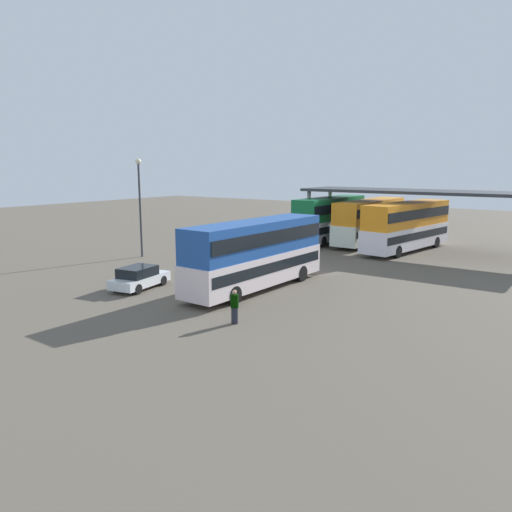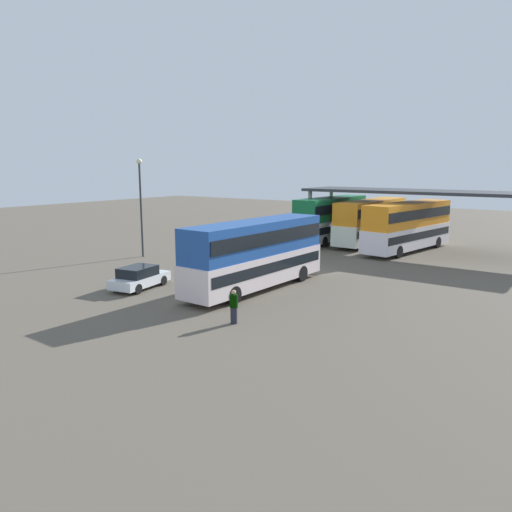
% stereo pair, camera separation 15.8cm
% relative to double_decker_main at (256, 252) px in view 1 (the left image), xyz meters
% --- Properties ---
extents(ground_plane, '(140.00, 140.00, 0.00)m').
position_rel_double_decker_main_xyz_m(ground_plane, '(-0.73, -3.27, -2.24)').
color(ground_plane, brown).
extents(double_decker_main, '(2.86, 10.97, 4.07)m').
position_rel_double_decker_main_xyz_m(double_decker_main, '(0.00, 0.00, 0.00)').
color(double_decker_main, silver).
rests_on(double_decker_main, ground_plane).
extents(parked_hatchback, '(2.33, 4.11, 1.35)m').
position_rel_double_decker_main_xyz_m(parked_hatchback, '(-5.80, -3.91, -1.57)').
color(parked_hatchback, silver).
rests_on(parked_hatchback, ground_plane).
extents(double_decker_near_canopy, '(2.71, 10.65, 4.29)m').
position_rel_double_decker_main_xyz_m(double_decker_near_canopy, '(-4.81, 19.41, 0.11)').
color(double_decker_near_canopy, silver).
rests_on(double_decker_near_canopy, ground_plane).
extents(double_decker_mid_row, '(2.73, 11.56, 4.11)m').
position_rel_double_decker_main_xyz_m(double_decker_mid_row, '(-1.27, 20.71, 0.02)').
color(double_decker_mid_row, white).
rests_on(double_decker_mid_row, ground_plane).
extents(double_decker_far_right, '(4.23, 11.61, 4.19)m').
position_rel_double_decker_main_xyz_m(double_decker_far_right, '(3.00, 18.37, 0.06)').
color(double_decker_far_right, white).
rests_on(double_decker_far_right, ground_plane).
extents(depot_canopy, '(21.67, 5.77, 5.20)m').
position_rel_double_decker_main_xyz_m(depot_canopy, '(4.19, 19.39, 2.63)').
color(depot_canopy, '#33353A').
rests_on(depot_canopy, ground_plane).
extents(lamppost_tall, '(0.44, 0.44, 7.82)m').
position_rel_double_decker_main_xyz_m(lamppost_tall, '(-13.68, 3.48, 2.68)').
color(lamppost_tall, '#33353A').
rests_on(lamppost_tall, ground_plane).
extents(pedestrian_waiting, '(0.38, 0.38, 1.61)m').
position_rel_double_decker_main_xyz_m(pedestrian_waiting, '(2.94, -5.98, -1.44)').
color(pedestrian_waiting, '#262633').
rests_on(pedestrian_waiting, ground_plane).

